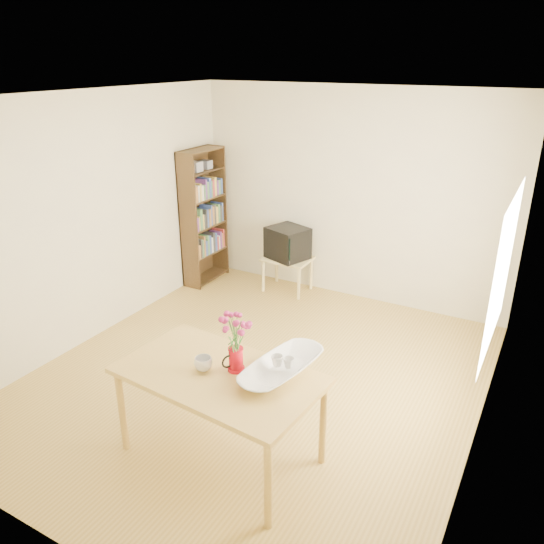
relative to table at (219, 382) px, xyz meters
The scene contains 11 objects.
room 1.26m from the table, 104.77° to the left, with size 4.50×4.50×4.50m.
table is the anchor object (origin of this frame).
tv_stand 3.20m from the table, 108.44° to the left, with size 0.60×0.45×0.46m.
bookshelf 3.54m from the table, 127.54° to the left, with size 0.28×0.70×1.80m.
pitcher 0.21m from the table, 46.96° to the left, with size 0.13×0.19×0.19m.
flowers 0.42m from the table, 46.12° to the left, with size 0.21×0.21×0.30m, color #C82F7C, non-canonical shape.
mug 0.18m from the table, behind, with size 0.13×0.13×0.10m, color white.
bowl 0.56m from the table, 30.17° to the left, with size 0.52×0.52×0.49m, color white.
teacup_a 0.51m from the table, 32.86° to the left, with size 0.08×0.08×0.07m, color white.
teacup_b 0.58m from the table, 29.57° to the left, with size 0.07×0.07×0.07m, color white.
television 3.20m from the table, 108.36° to the left, with size 0.58×0.56×0.41m.
Camera 1 is at (2.26, -3.75, 2.91)m, focal length 35.00 mm.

